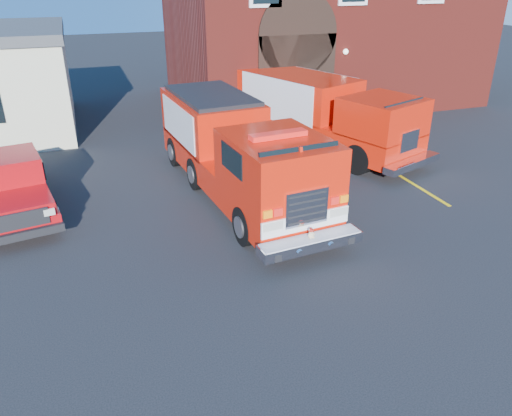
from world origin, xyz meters
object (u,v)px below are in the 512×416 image
object	(u,v)px
pickup_truck	(8,184)
secondary_truck	(323,112)
fire_engine	(237,151)
fire_station	(321,16)

from	to	relation	value
pickup_truck	secondary_truck	distance (m)	11.43
fire_engine	pickup_truck	bearing A→B (deg)	170.67
fire_engine	pickup_truck	distance (m)	6.77
fire_engine	secondary_truck	world-z (taller)	fire_engine
secondary_truck	fire_station	bearing A→B (deg)	65.35
fire_station	secondary_truck	size ratio (longest dim) A/B	1.75
fire_station	secondary_truck	xyz separation A→B (m)	(-3.74, -8.16, -2.78)
secondary_truck	pickup_truck	bearing A→B (deg)	-168.93
fire_station	fire_engine	distance (m)	14.40
fire_station	fire_engine	world-z (taller)	fire_station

